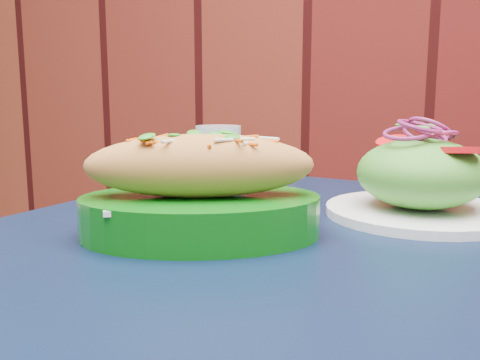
% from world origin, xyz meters
% --- Properties ---
extents(cafe_table, '(0.92, 0.92, 0.75)m').
position_xyz_m(cafe_table, '(0.29, 1.77, 0.66)').
color(cafe_table, black).
rests_on(cafe_table, ground).
extents(banh_mi_basket, '(0.32, 0.27, 0.13)m').
position_xyz_m(banh_mi_basket, '(0.17, 1.73, 0.80)').
color(banh_mi_basket, '#095E0E').
rests_on(banh_mi_basket, cafe_table).
extents(salad_plate, '(0.25, 0.25, 0.13)m').
position_xyz_m(salad_plate, '(0.40, 1.92, 0.80)').
color(salad_plate, white).
rests_on(salad_plate, cafe_table).
extents(water_glass, '(0.07, 0.07, 0.11)m').
position_xyz_m(water_glass, '(0.10, 1.93, 0.81)').
color(water_glass, silver).
rests_on(water_glass, cafe_table).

